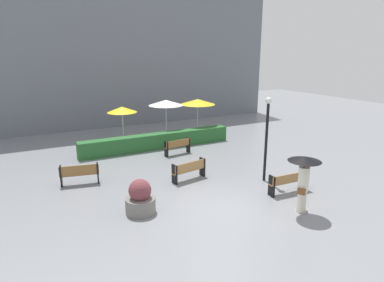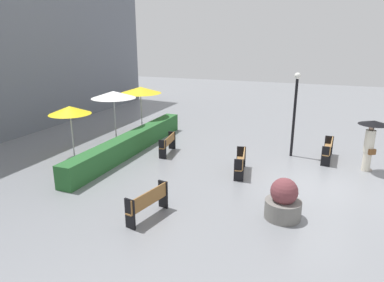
{
  "view_description": "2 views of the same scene",
  "coord_description": "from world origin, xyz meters",
  "px_view_note": "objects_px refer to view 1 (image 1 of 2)",
  "views": [
    {
      "loc": [
        -6.29,
        -9.58,
        5.61
      ],
      "look_at": [
        1.12,
        4.41,
        1.38
      ],
      "focal_mm": 31.32,
      "sensor_mm": 36.0,
      "label": 1
    },
    {
      "loc": [
        -12.49,
        0.13,
        5.21
      ],
      "look_at": [
        -0.01,
        4.99,
        1.2
      ],
      "focal_mm": 32.6,
      "sensor_mm": 36.0,
      "label": 2
    }
  ],
  "objects_px": {
    "bench_near_right": "(290,181)",
    "patio_umbrella_yellow": "(122,110)",
    "planter_pot": "(140,199)",
    "bench_far_left": "(79,173)",
    "lamp_post": "(267,130)",
    "patio_umbrella_white": "(166,103)",
    "bench_mid_center": "(189,169)",
    "pedestrian_with_umbrella": "(304,174)",
    "patio_umbrella_yellow_far": "(198,102)",
    "bench_back_row": "(178,146)"
  },
  "relations": [
    {
      "from": "bench_mid_center",
      "to": "patio_umbrella_yellow",
      "type": "relative_size",
      "value": 0.74
    },
    {
      "from": "pedestrian_with_umbrella",
      "to": "patio_umbrella_white",
      "type": "height_order",
      "value": "patio_umbrella_white"
    },
    {
      "from": "patio_umbrella_yellow",
      "to": "patio_umbrella_yellow_far",
      "type": "bearing_deg",
      "value": -8.64
    },
    {
      "from": "lamp_post",
      "to": "patio_umbrella_yellow",
      "type": "height_order",
      "value": "lamp_post"
    },
    {
      "from": "bench_back_row",
      "to": "patio_umbrella_yellow",
      "type": "distance_m",
      "value": 4.55
    },
    {
      "from": "patio_umbrella_white",
      "to": "patio_umbrella_yellow_far",
      "type": "height_order",
      "value": "patio_umbrella_white"
    },
    {
      "from": "bench_back_row",
      "to": "patio_umbrella_white",
      "type": "height_order",
      "value": "patio_umbrella_white"
    },
    {
      "from": "pedestrian_with_umbrella",
      "to": "bench_back_row",
      "type": "bearing_deg",
      "value": 96.03
    },
    {
      "from": "bench_far_left",
      "to": "pedestrian_with_umbrella",
      "type": "bearing_deg",
      "value": -44.29
    },
    {
      "from": "pedestrian_with_umbrella",
      "to": "patio_umbrella_white",
      "type": "relative_size",
      "value": 0.8
    },
    {
      "from": "bench_mid_center",
      "to": "pedestrian_with_umbrella",
      "type": "distance_m",
      "value": 5.21
    },
    {
      "from": "planter_pot",
      "to": "patio_umbrella_yellow",
      "type": "height_order",
      "value": "patio_umbrella_yellow"
    },
    {
      "from": "patio_umbrella_yellow",
      "to": "pedestrian_with_umbrella",
      "type": "bearing_deg",
      "value": -76.64
    },
    {
      "from": "patio_umbrella_white",
      "to": "patio_umbrella_yellow_far",
      "type": "distance_m",
      "value": 2.18
    },
    {
      "from": "patio_umbrella_yellow",
      "to": "patio_umbrella_white",
      "type": "relative_size",
      "value": 0.89
    },
    {
      "from": "bench_mid_center",
      "to": "patio_umbrella_yellow",
      "type": "height_order",
      "value": "patio_umbrella_yellow"
    },
    {
      "from": "pedestrian_with_umbrella",
      "to": "lamp_post",
      "type": "xyz_separation_m",
      "value": [
        0.85,
        3.05,
        0.86
      ]
    },
    {
      "from": "patio_umbrella_white",
      "to": "bench_near_right",
      "type": "bearing_deg",
      "value": -84.52
    },
    {
      "from": "bench_far_left",
      "to": "lamp_post",
      "type": "bearing_deg",
      "value": -24.36
    },
    {
      "from": "bench_near_right",
      "to": "pedestrian_with_umbrella",
      "type": "xyz_separation_m",
      "value": [
        -0.86,
        -1.48,
        0.93
      ]
    },
    {
      "from": "planter_pot",
      "to": "lamp_post",
      "type": "bearing_deg",
      "value": 3.61
    },
    {
      "from": "bench_mid_center",
      "to": "patio_umbrella_yellow_far",
      "type": "xyz_separation_m",
      "value": [
        4.12,
        6.73,
        1.89
      ]
    },
    {
      "from": "bench_near_right",
      "to": "bench_mid_center",
      "type": "bearing_deg",
      "value": 132.77
    },
    {
      "from": "bench_mid_center",
      "to": "lamp_post",
      "type": "bearing_deg",
      "value": -28.91
    },
    {
      "from": "bench_back_row",
      "to": "bench_far_left",
      "type": "bearing_deg",
      "value": -160.52
    },
    {
      "from": "bench_far_left",
      "to": "patio_umbrella_white",
      "type": "height_order",
      "value": "patio_umbrella_white"
    },
    {
      "from": "bench_back_row",
      "to": "pedestrian_with_umbrella",
      "type": "xyz_separation_m",
      "value": [
        0.89,
        -8.41,
        0.94
      ]
    },
    {
      "from": "patio_umbrella_yellow",
      "to": "patio_umbrella_white",
      "type": "distance_m",
      "value": 2.81
    },
    {
      "from": "patio_umbrella_yellow",
      "to": "patio_umbrella_white",
      "type": "bearing_deg",
      "value": -8.77
    },
    {
      "from": "bench_mid_center",
      "to": "bench_back_row",
      "type": "relative_size",
      "value": 1.07
    },
    {
      "from": "pedestrian_with_umbrella",
      "to": "bench_mid_center",
      "type": "bearing_deg",
      "value": 114.15
    },
    {
      "from": "bench_near_right",
      "to": "lamp_post",
      "type": "xyz_separation_m",
      "value": [
        -0.01,
        1.56,
        1.79
      ]
    },
    {
      "from": "bench_near_right",
      "to": "planter_pot",
      "type": "bearing_deg",
      "value": 168.75
    },
    {
      "from": "patio_umbrella_white",
      "to": "bench_back_row",
      "type": "bearing_deg",
      "value": -102.92
    },
    {
      "from": "bench_near_right",
      "to": "patio_umbrella_white",
      "type": "height_order",
      "value": "patio_umbrella_white"
    },
    {
      "from": "patio_umbrella_yellow_far",
      "to": "bench_far_left",
      "type": "bearing_deg",
      "value": -149.77
    },
    {
      "from": "lamp_post",
      "to": "patio_umbrella_white",
      "type": "height_order",
      "value": "lamp_post"
    },
    {
      "from": "planter_pot",
      "to": "lamp_post",
      "type": "height_order",
      "value": "lamp_post"
    },
    {
      "from": "bench_near_right",
      "to": "bench_far_left",
      "type": "bearing_deg",
      "value": 146.45
    },
    {
      "from": "planter_pot",
      "to": "bench_far_left",
      "type": "bearing_deg",
      "value": 111.2
    },
    {
      "from": "bench_near_right",
      "to": "patio_umbrella_yellow",
      "type": "xyz_separation_m",
      "value": [
        -3.74,
        10.67,
        1.63
      ]
    },
    {
      "from": "planter_pot",
      "to": "patio_umbrella_yellow_far",
      "type": "xyz_separation_m",
      "value": [
        7.14,
        8.74,
        1.85
      ]
    },
    {
      "from": "patio_umbrella_white",
      "to": "patio_umbrella_yellow_far",
      "type": "relative_size",
      "value": 1.02
    },
    {
      "from": "bench_near_right",
      "to": "patio_umbrella_yellow_far",
      "type": "xyz_separation_m",
      "value": [
        1.17,
        9.92,
        1.87
      ]
    },
    {
      "from": "patio_umbrella_white",
      "to": "patio_umbrella_yellow",
      "type": "bearing_deg",
      "value": 171.23
    },
    {
      "from": "lamp_post",
      "to": "patio_umbrella_white",
      "type": "xyz_separation_m",
      "value": [
        -0.97,
        8.68,
        0.13
      ]
    },
    {
      "from": "bench_back_row",
      "to": "patio_umbrella_yellow",
      "type": "height_order",
      "value": "patio_umbrella_yellow"
    },
    {
      "from": "bench_mid_center",
      "to": "planter_pot",
      "type": "relative_size",
      "value": 1.37
    },
    {
      "from": "patio_umbrella_white",
      "to": "planter_pot",
      "type": "bearing_deg",
      "value": -118.84
    },
    {
      "from": "bench_mid_center",
      "to": "planter_pot",
      "type": "bearing_deg",
      "value": -146.46
    }
  ]
}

